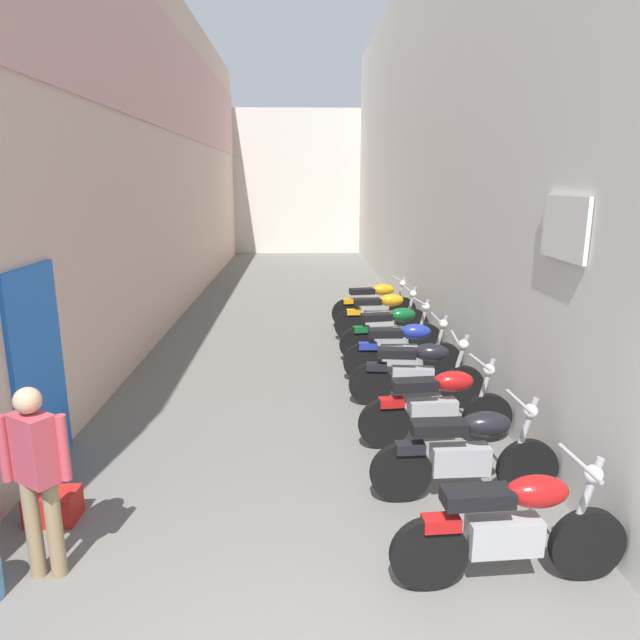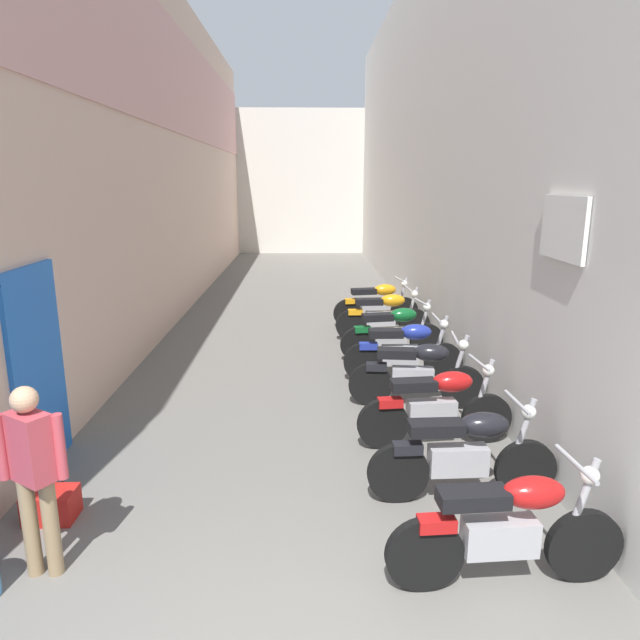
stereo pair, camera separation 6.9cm
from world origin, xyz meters
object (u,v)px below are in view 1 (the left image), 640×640
motorcycle_eighth (375,303)px  motorcycle_sixth (392,331)px  motorcycle_seventh (382,314)px  plastic_crate (53,506)px  motorcycle_second (467,452)px  motorcycle_fourth (417,372)px  umbrella_leaning (52,438)px  pedestrian_by_doorway (36,469)px  motorcycle_third (438,405)px  motorcycle_fifth (404,349)px  motorcycle_nearest (512,526)px

motorcycle_eighth → motorcycle_sixth: bearing=-90.0°
motorcycle_seventh → plastic_crate: motorcycle_seventh is taller
motorcycle_second → motorcycle_fourth: 2.36m
motorcycle_fourth → motorcycle_eighth: (-0.00, 4.50, 0.00)m
motorcycle_eighth → umbrella_leaning: (-3.93, -6.81, 0.18)m
motorcycle_second → motorcycle_fourth: same height
pedestrian_by_doorway → umbrella_leaning: size_ratio=1.63×
motorcycle_second → motorcycle_sixth: same height
motorcycle_third → motorcycle_seventh: 4.60m
motorcycle_eighth → motorcycle_fourth: bearing=-90.0°
plastic_crate → pedestrian_by_doorway: bearing=-70.1°
motorcycle_second → motorcycle_eighth: same height
motorcycle_fifth → motorcycle_seventh: (-0.00, 2.36, 0.00)m
motorcycle_seventh → pedestrian_by_doorway: size_ratio=1.18×
motorcycle_second → motorcycle_fourth: size_ratio=1.00×
umbrella_leaning → motorcycle_fifth: bearing=40.6°
motorcycle_third → motorcycle_fourth: 1.18m
pedestrian_by_doorway → motorcycle_fourth: bearing=43.0°
motorcycle_second → motorcycle_fifth: (0.00, 3.42, 0.00)m
motorcycle_nearest → motorcycle_eighth: 8.07m
motorcycle_nearest → motorcycle_fifth: same height
motorcycle_nearest → motorcycle_fifth: bearing=90.0°
motorcycle_second → motorcycle_seventh: (-0.00, 5.78, 0.00)m
motorcycle_fourth → motorcycle_fifth: 1.06m
motorcycle_nearest → motorcycle_sixth: size_ratio=1.01×
plastic_crate → motorcycle_fifth: bearing=43.4°
motorcycle_second → pedestrian_by_doorway: 3.74m
motorcycle_fifth → plastic_crate: bearing=-136.6°
motorcycle_fifth → pedestrian_by_doorway: 5.70m
plastic_crate → umbrella_leaning: bearing=104.1°
motorcycle_fifth → motorcycle_eighth: 3.44m
motorcycle_third → motorcycle_sixth: (-0.00, 3.35, 0.00)m
pedestrian_by_doorway → umbrella_leaning: 1.12m
motorcycle_nearest → motorcycle_second: 1.21m
motorcycle_fifth → umbrella_leaning: 5.18m
pedestrian_by_doorway → plastic_crate: bearing=109.9°
motorcycle_nearest → pedestrian_by_doorway: 3.62m
motorcycle_eighth → umbrella_leaning: motorcycle_eighth is taller
motorcycle_sixth → umbrella_leaning: 5.96m
motorcycle_second → pedestrian_by_doorway: (-3.59, -0.99, 0.42)m
motorcycle_third → plastic_crate: bearing=-159.9°
motorcycle_nearest → motorcycle_seventh: bearing=90.0°
motorcycle_third → pedestrian_by_doorway: (-3.59, -2.17, 0.42)m
motorcycle_fifth → pedestrian_by_doorway: size_ratio=1.18×
motorcycle_seventh → umbrella_leaning: 6.95m
motorcycle_sixth → motorcycle_eighth: 2.33m
motorcycle_second → plastic_crate: size_ratio=4.21×
motorcycle_seventh → plastic_crate: bearing=-122.7°
motorcycle_third → motorcycle_nearest: bearing=-90.0°
motorcycle_sixth → motorcycle_seventh: (0.00, 1.25, 0.00)m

